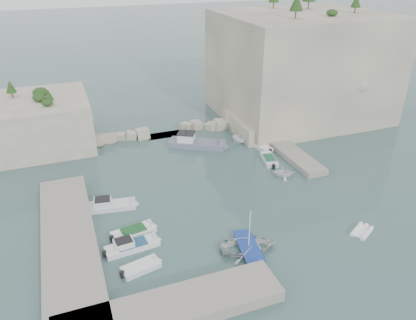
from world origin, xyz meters
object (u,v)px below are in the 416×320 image
object	(u,v)px
motorboat_c	(134,234)
tender_east_a	(283,176)
motorboat_d	(132,249)
rowboat	(248,250)
tender_east_b	(269,161)
motorboat_b	(111,208)
tender_east_d	(245,143)
tender_east_c	(261,148)
work_boat	(197,147)
motorboat_e	(141,269)
inflatable_dinghy	(362,233)

from	to	relation	value
motorboat_c	tender_east_a	xyz separation A→B (m)	(20.23, 5.14, 0.00)
motorboat_d	tender_east_a	xyz separation A→B (m)	(20.80, 7.34, 0.00)
rowboat	tender_east_b	xyz separation A→B (m)	(10.76, 15.83, 0.00)
motorboat_b	tender_east_d	distance (m)	23.95
motorboat_b	tender_east_c	size ratio (longest dim) A/B	1.38
rowboat	motorboat_d	bearing A→B (deg)	76.88
tender_east_d	tender_east_a	bearing A→B (deg)	-161.26
motorboat_b	work_boat	xyz separation A→B (m)	(14.38, 11.86, 0.00)
motorboat_b	tender_east_b	bearing A→B (deg)	18.52
tender_east_c	tender_east_d	world-z (taller)	tender_east_d
tender_east_c	work_boat	bearing A→B (deg)	53.66
work_boat	tender_east_b	bearing A→B (deg)	-15.63
motorboat_e	tender_east_a	xyz separation A→B (m)	(20.63, 10.51, 0.00)
motorboat_d	motorboat_b	bearing A→B (deg)	90.63
rowboat	work_boat	xyz separation A→B (m)	(3.12, 23.78, 0.00)
motorboat_d	tender_east_d	world-z (taller)	tender_east_d
rowboat	inflatable_dinghy	size ratio (longest dim) A/B	1.95
motorboat_e	tender_east_b	bearing A→B (deg)	22.66
inflatable_dinghy	work_boat	bearing A→B (deg)	79.38
motorboat_c	motorboat_b	bearing A→B (deg)	94.04
motorboat_d	tender_east_a	size ratio (longest dim) A/B	1.96
tender_east_a	work_boat	world-z (taller)	work_boat
motorboat_d	tender_east_d	bearing A→B (deg)	35.86
rowboat	tender_east_d	distance (m)	24.65
work_boat	tender_east_a	bearing A→B (deg)	-28.89
motorboat_d	tender_east_a	world-z (taller)	tender_east_a
motorboat_b	motorboat_e	world-z (taller)	motorboat_b
motorboat_d	motorboat_e	xyz separation A→B (m)	(0.17, -3.17, 0.00)
tender_east_a	tender_east_b	xyz separation A→B (m)	(0.36, 4.37, 0.00)
tender_east_d	motorboat_d	bearing A→B (deg)	149.56
inflatable_dinghy	tender_east_b	xyz separation A→B (m)	(-1.21, 17.49, 0.00)
motorboat_e	tender_east_a	world-z (taller)	tender_east_a
tender_east_c	tender_east_a	bearing A→B (deg)	159.26
motorboat_e	work_boat	xyz separation A→B (m)	(13.35, 22.84, 0.00)
motorboat_e	tender_east_a	bearing A→B (deg)	14.31
motorboat_e	work_boat	bearing A→B (deg)	47.01
motorboat_e	tender_east_b	distance (m)	25.73
motorboat_b	tender_east_a	size ratio (longest dim) A/B	2.08
tender_east_b	tender_east_d	xyz separation A→B (m)	(-0.49, 6.58, 0.00)
inflatable_dinghy	tender_east_c	size ratio (longest dim) A/B	0.64
motorboat_c	tender_east_c	xyz separation A→B (m)	(21.47, 13.70, 0.00)
tender_east_b	tender_east_a	bearing A→B (deg)	-171.51
work_boat	motorboat_c	bearing A→B (deg)	-96.01
rowboat	tender_east_a	size ratio (longest dim) A/B	1.90
motorboat_d	tender_east_c	bearing A→B (deg)	30.15
motorboat_c	rowboat	xyz separation A→B (m)	(9.83, -6.32, 0.00)
tender_east_d	tender_east_c	bearing A→B (deg)	-132.09
rowboat	work_boat	size ratio (longest dim) A/B	0.61
motorboat_d	work_boat	xyz separation A→B (m)	(13.52, 19.67, 0.00)
tender_east_b	tender_east_c	world-z (taller)	same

